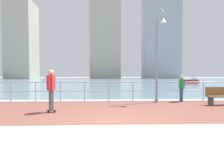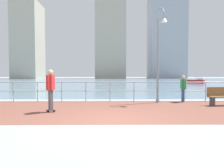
# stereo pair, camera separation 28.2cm
# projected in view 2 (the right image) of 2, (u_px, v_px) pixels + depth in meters

# --- Properties ---
(ground) EXTENTS (220.00, 220.00, 0.00)m
(ground) POSITION_uv_depth(u_px,v_px,m) (110.00, 82.00, 46.66)
(ground) COLOR gray
(brick_paving) EXTENTS (28.00, 5.58, 0.01)m
(brick_paving) POSITION_uv_depth(u_px,v_px,m) (110.00, 109.00, 8.98)
(brick_paving) COLOR brown
(brick_paving) RESTS_ON ground
(harbor_water) EXTENTS (180.00, 88.00, 0.00)m
(harbor_water) POSITION_uv_depth(u_px,v_px,m) (110.00, 81.00, 56.72)
(harbor_water) COLOR slate
(harbor_water) RESTS_ON ground
(waterfront_railing) EXTENTS (25.25, 0.06, 1.14)m
(waterfront_railing) POSITION_uv_depth(u_px,v_px,m) (110.00, 88.00, 11.73)
(waterfront_railing) COLOR #9EADB7
(waterfront_railing) RESTS_ON ground
(lamppost) EXTENTS (0.46, 0.79, 5.20)m
(lamppost) POSITION_uv_depth(u_px,v_px,m) (160.00, 50.00, 10.92)
(lamppost) COLOR gray
(lamppost) RESTS_ON ground
(skateboarder) EXTENTS (0.41, 0.56, 1.75)m
(skateboarder) POSITION_uv_depth(u_px,v_px,m) (51.00, 87.00, 8.29)
(skateboarder) COLOR black
(skateboarder) RESTS_ON ground
(bystander) EXTENTS (0.28, 0.56, 1.51)m
(bystander) POSITION_uv_depth(u_px,v_px,m) (183.00, 87.00, 11.43)
(bystander) COLOR #384C7A
(bystander) RESTS_ON ground
(park_bench) EXTENTS (1.65, 0.66, 0.92)m
(park_bench) POSITION_uv_depth(u_px,v_px,m) (223.00, 96.00, 10.15)
(park_bench) COLOR brown
(park_bench) RESTS_ON ground
(sailboat_yellow) EXTENTS (1.91, 3.29, 4.42)m
(sailboat_yellow) POSITION_uv_depth(u_px,v_px,m) (51.00, 80.00, 42.63)
(sailboat_yellow) COLOR white
(sailboat_yellow) RESTS_ON ground
(sailboat_blue) EXTENTS (2.93, 2.66, 4.26)m
(sailboat_blue) POSITION_uv_depth(u_px,v_px,m) (196.00, 81.00, 37.96)
(sailboat_blue) COLOR #B21E1E
(sailboat_blue) RESTS_ON ground
(tower_concrete) EXTENTS (16.77, 12.96, 44.62)m
(tower_concrete) POSITION_uv_depth(u_px,v_px,m) (166.00, 34.00, 98.84)
(tower_concrete) COLOR #A3A8B2
(tower_concrete) RESTS_ON ground
(tower_steel) EXTENTS (13.98, 11.50, 39.33)m
(tower_steel) POSITION_uv_depth(u_px,v_px,m) (110.00, 38.00, 95.37)
(tower_steel) COLOR #B2AD99
(tower_steel) RESTS_ON ground
(tower_brick) EXTENTS (10.37, 12.72, 33.88)m
(tower_brick) POSITION_uv_depth(u_px,v_px,m) (28.00, 41.00, 85.85)
(tower_brick) COLOR #B2AD99
(tower_brick) RESTS_ON ground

